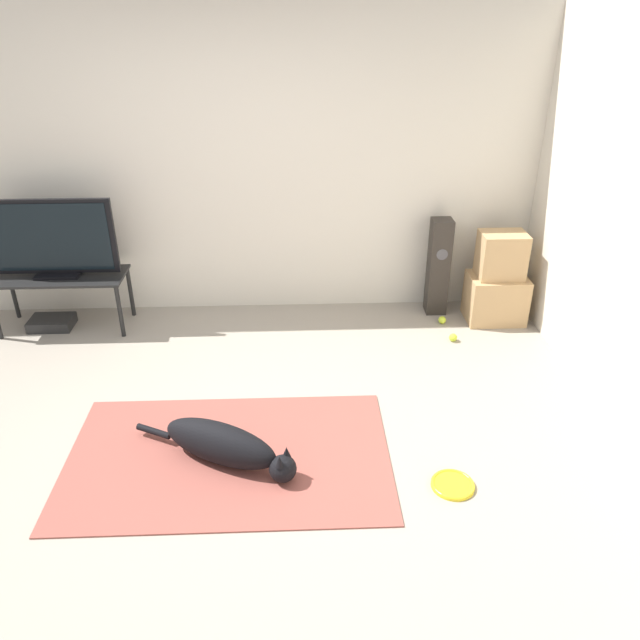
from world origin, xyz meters
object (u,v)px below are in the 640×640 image
Objects in this scene: floor_speaker at (438,267)px; game_console at (52,323)px; tv at (52,239)px; tennis_ball_near_speaker at (453,338)px; cardboard_box_upper at (502,255)px; dog at (225,445)px; tennis_ball_by_boxes at (442,320)px; tv_stand at (61,282)px; cardboard_box_lower at (495,298)px; frisbee at (453,485)px.

floor_speaker reaches higher than game_console.
tv reaches higher than tennis_ball_near_speaker.
cardboard_box_upper is at bearing -19.38° from floor_speaker.
cardboard_box_upper reaches higher than tennis_ball_near_speaker.
dog is 15.61× the size of tennis_ball_by_boxes.
tv_stand is 2.99× the size of game_console.
dog is 2.67× the size of cardboard_box_upper.
tv is 3.30m from tennis_ball_by_boxes.
tv is (-3.68, 0.03, 0.59)m from cardboard_box_lower.
tv is at bearing 179.60° from cardboard_box_lower.
cardboard_box_upper is 1.08× the size of game_console.
dog reaches higher than game_console.
dog reaches higher than tennis_ball_near_speaker.
dog reaches higher than tennis_ball_by_boxes.
floor_speaker is 13.04× the size of tennis_ball_near_speaker.
tv_stand is 16.14× the size of tennis_ball_near_speaker.
cardboard_box_lower is 0.56m from floor_speaker.
tennis_ball_by_boxes is 1.00× the size of tennis_ball_near_speaker.
frisbee is 0.30× the size of floor_speaker.
tv is 3.35m from tennis_ball_near_speaker.
floor_speaker is at bearing 94.19° from tennis_ball_by_boxes.
tv_stand is (-3.20, -0.15, -0.01)m from floor_speaker.
cardboard_box_lower is 7.39× the size of tennis_ball_near_speaker.
tennis_ball_near_speaker is at bearing -6.95° from tv_stand.
tennis_ball_near_speaker is at bearing -7.00° from tv.
frisbee is 0.52× the size of cardboard_box_lower.
tennis_ball_by_boxes and tennis_ball_near_speaker have the same top height.
game_console is at bearing 179.86° from cardboard_box_lower.
tennis_ball_near_speaker is (3.24, -0.39, -0.39)m from tv_stand.
floor_speaker is at bearing 2.76° from tv_stand.
frisbee is 1.73m from tennis_ball_near_speaker.
frisbee is 0.25× the size of tv.
floor_speaker is (0.35, 2.24, 0.42)m from frisbee.
cardboard_box_upper is 0.81m from tennis_ball_near_speaker.
game_console is (-3.38, 0.38, 0.01)m from tennis_ball_near_speaker.
cardboard_box_lower is (0.83, 2.06, 0.19)m from frisbee.
cardboard_box_upper is 0.45× the size of floor_speaker.
dog is 2.38m from tv_stand.
cardboard_box_lower reaches higher than dog.
cardboard_box_lower reaches higher than game_console.
cardboard_box_lower is at bearing 67.98° from frisbee.
game_console is at bearing 145.27° from frisbee.
tennis_ball_by_boxes is (3.21, -0.09, -0.76)m from tv.
tennis_ball_near_speaker is at bearing -85.73° from floor_speaker.
game_console is at bearing -173.45° from tv.
frisbee is at bearing -98.95° from floor_speaker.
tennis_ball_by_boxes is at bearing 45.58° from dog.
cardboard_box_lower is at bearing -0.14° from game_console.
frisbee is 2.30m from floor_speaker.
tv is (-3.68, 0.02, 0.19)m from cardboard_box_upper.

